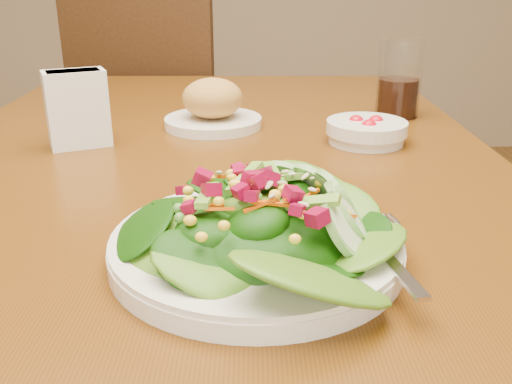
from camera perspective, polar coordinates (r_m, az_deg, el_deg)
dining_table at (r=0.91m, az=-4.62°, el=-2.63°), size 0.90×1.40×0.75m
chair_far at (r=1.83m, az=-9.66°, el=5.25°), size 0.52×0.52×0.97m
salad_plate at (r=0.56m, az=1.04°, el=-3.72°), size 0.29×0.29×0.08m
bread_plate at (r=1.03m, az=-4.35°, el=8.44°), size 0.18×0.18×0.09m
tomato_bowl at (r=0.95m, az=10.98°, el=5.99°), size 0.13×0.13×0.04m
drinking_glass at (r=1.14m, az=14.09°, el=10.40°), size 0.08×0.08×0.14m
napkin_holder at (r=0.95m, az=-17.46°, el=8.13°), size 0.11×0.08×0.12m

